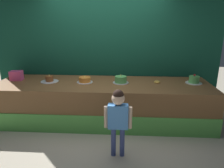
# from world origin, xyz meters

# --- Properties ---
(ground_plane) EXTENTS (12.00, 12.00, 0.00)m
(ground_plane) POSITION_xyz_m (0.00, 0.00, 0.00)
(ground_plane) COLOR #BCB29E
(stage_platform) EXTENTS (4.11, 1.17, 0.76)m
(stage_platform) POSITION_xyz_m (0.00, 0.57, 0.38)
(stage_platform) COLOR brown
(stage_platform) RESTS_ON ground_plane
(curtain_backdrop) EXTENTS (4.84, 0.08, 3.06)m
(curtain_backdrop) POSITION_xyz_m (0.00, 1.25, 1.53)
(curtain_backdrop) COLOR #144C38
(curtain_backdrop) RESTS_ON ground_plane
(child_figure) EXTENTS (0.39, 0.18, 1.02)m
(child_figure) POSITION_xyz_m (0.34, -0.59, 0.66)
(child_figure) COLOR #3F4C8C
(child_figure) RESTS_ON ground_plane
(pink_box) EXTENTS (0.25, 0.19, 0.19)m
(pink_box) POSITION_xyz_m (-1.75, 0.68, 0.86)
(pink_box) COLOR #EF5195
(pink_box) RESTS_ON stage_platform
(donut) EXTENTS (0.12, 0.12, 0.04)m
(donut) POSITION_xyz_m (1.05, 0.65, 0.78)
(donut) COLOR #F2BF4C
(donut) RESTS_ON stage_platform
(cake_far_left) EXTENTS (0.34, 0.34, 0.16)m
(cake_far_left) POSITION_xyz_m (-1.05, 0.61, 0.81)
(cake_far_left) COLOR silver
(cake_far_left) RESTS_ON stage_platform
(cake_center_left) EXTENTS (0.31, 0.31, 0.14)m
(cake_center_left) POSITION_xyz_m (-0.35, 0.61, 0.81)
(cake_center_left) COLOR silver
(cake_center_left) RESTS_ON stage_platform
(cake_center_right) EXTENTS (0.31, 0.31, 0.18)m
(cake_center_right) POSITION_xyz_m (0.35, 0.61, 0.83)
(cake_center_right) COLOR silver
(cake_center_right) RESTS_ON stage_platform
(cake_far_right) EXTENTS (0.31, 0.31, 0.18)m
(cake_far_right) POSITION_xyz_m (1.75, 0.68, 0.83)
(cake_far_right) COLOR white
(cake_far_right) RESTS_ON stage_platform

